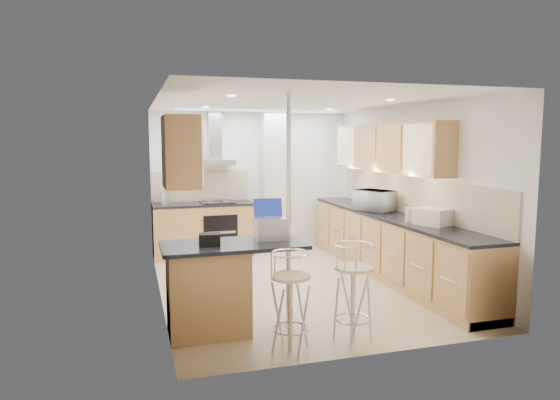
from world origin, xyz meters
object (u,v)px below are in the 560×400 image
object	(u,v)px
microwave	(375,201)
laptop	(271,229)
bar_stool_near	(290,302)
bar_stool_end	(353,292)
bread_bin	(433,217)

from	to	relation	value
microwave	laptop	xyz separation A→B (m)	(-2.14, -1.74, -0.02)
microwave	bar_stool_near	bearing A→B (deg)	115.24
bar_stool_end	bread_bin	distance (m)	1.99
bar_stool_near	bar_stool_end	bearing A→B (deg)	21.20
microwave	bread_bin	xyz separation A→B (m)	(0.12, -1.34, -0.05)
bread_bin	bar_stool_end	bearing A→B (deg)	-170.05
microwave	bar_stool_near	xyz separation A→B (m)	(-2.15, -2.47, -0.60)
laptop	bar_stool_near	xyz separation A→B (m)	(-0.01, -0.74, -0.57)
bar_stool_end	laptop	bearing A→B (deg)	96.91
bread_bin	microwave	bearing A→B (deg)	71.17
bread_bin	bar_stool_near	bearing A→B (deg)	-177.42
bread_bin	laptop	bearing A→B (deg)	166.00
microwave	bar_stool_near	world-z (taller)	microwave
microwave	bread_bin	world-z (taller)	microwave
microwave	bar_stool_end	bearing A→B (deg)	124.79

